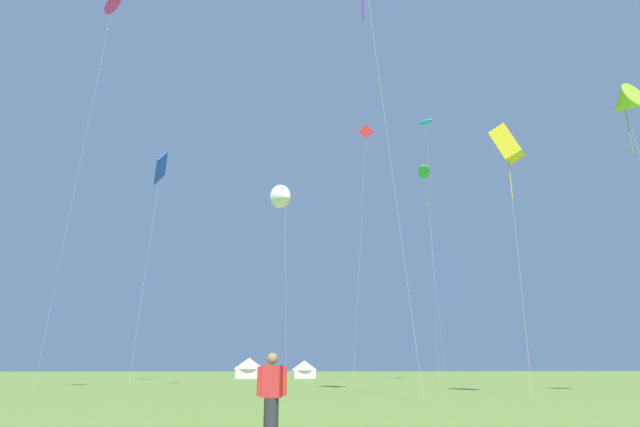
# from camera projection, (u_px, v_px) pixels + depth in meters

# --- Properties ---
(kite_red_diamond) EXTENTS (3.42, 2.02, 31.26)m
(kite_red_diamond) POSITION_uv_depth(u_px,v_px,m) (366.00, 139.00, 66.35)
(kite_red_diamond) COLOR red
(kite_red_diamond) RESTS_ON ground
(kite_blue_diamond) EXTENTS (1.06, 3.12, 19.11)m
(kite_blue_diamond) POSITION_uv_depth(u_px,v_px,m) (161.00, 169.00, 44.04)
(kite_blue_diamond) COLOR blue
(kite_blue_diamond) RESTS_ON ground
(kite_magenta_parafoil) EXTENTS (3.40, 4.51, 36.78)m
(kite_magenta_parafoil) POSITION_uv_depth(u_px,v_px,m) (113.00, 4.00, 51.79)
(kite_magenta_parafoil) COLOR #E02DA3
(kite_magenta_parafoil) RESTS_ON ground
(kite_green_parafoil) EXTENTS (3.06, 4.43, 25.22)m
(kite_green_parafoil) POSITION_uv_depth(u_px,v_px,m) (424.00, 172.00, 64.27)
(kite_green_parafoil) COLOR green
(kite_green_parafoil) RESTS_ON ground
(kite_white_delta) EXTENTS (3.92, 4.03, 22.46)m
(kite_white_delta) POSITION_uv_depth(u_px,v_px,m) (285.00, 197.00, 61.75)
(kite_white_delta) COLOR white
(kite_white_delta) RESTS_ON ground
(kite_yellow_box) EXTENTS (2.02, 2.48, 15.09)m
(kite_yellow_box) POSITION_uv_depth(u_px,v_px,m) (507.00, 144.00, 30.44)
(kite_yellow_box) COLOR yellow
(kite_yellow_box) RESTS_ON ground
(kite_lime_delta) EXTENTS (2.27, 2.47, 17.64)m
(kite_lime_delta) POSITION_uv_depth(u_px,v_px,m) (624.00, 103.00, 31.18)
(kite_lime_delta) COLOR #99DB2D
(kite_lime_delta) RESTS_ON ground
(kite_cyan_parafoil) EXTENTS (1.85, 2.11, 31.56)m
(kite_cyan_parafoil) POSITION_uv_depth(u_px,v_px,m) (426.00, 124.00, 66.03)
(kite_cyan_parafoil) COLOR #1EB7CC
(kite_cyan_parafoil) RESTS_ON ground
(person_spectator) EXTENTS (0.57, 0.32, 1.73)m
(person_spectator) POSITION_uv_depth(u_px,v_px,m) (271.00, 401.00, 9.97)
(person_spectator) COLOR #2D2D33
(person_spectator) RESTS_ON ground
(festival_tent_right) EXTENTS (4.15, 4.15, 2.69)m
(festival_tent_right) POSITION_uv_depth(u_px,v_px,m) (249.00, 367.00, 70.38)
(festival_tent_right) COLOR white
(festival_tent_right) RESTS_ON ground
(festival_tent_left) EXTENTS (3.61, 3.61, 2.35)m
(festival_tent_left) POSITION_uv_depth(u_px,v_px,m) (304.00, 369.00, 70.92)
(festival_tent_left) COLOR white
(festival_tent_left) RESTS_ON ground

